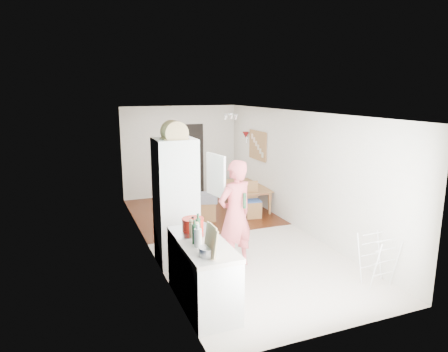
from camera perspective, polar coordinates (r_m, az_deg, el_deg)
room_shell at (r=7.83m, az=0.61°, el=-0.11°), size 3.20×7.00×2.50m
floor at (r=8.19m, az=0.59°, el=-8.69°), size 3.20×7.00×0.01m
wood_floor_overlay at (r=9.83m, az=-3.49°, el=-5.06°), size 3.20×3.30×0.01m
sage_wall_panel at (r=5.36m, az=-7.10°, el=0.58°), size 0.02×3.00×1.30m
tile_splashback at (r=5.04m, az=-5.24°, el=-8.42°), size 0.02×1.90×0.50m
doorway_recess at (r=11.17m, az=-5.18°, el=2.26°), size 0.90×0.04×2.00m
base_cabinet at (r=5.41m, az=-2.09°, el=-15.20°), size 0.60×0.90×0.86m
worktop at (r=5.22m, az=-2.13°, el=-10.71°), size 0.62×0.92×0.06m
range_cooker at (r=6.05m, az=-4.51°, el=-12.04°), size 0.60×0.60×0.88m
cooker_top at (r=5.88m, az=-4.59°, el=-7.95°), size 0.60×0.60×0.04m
fridge_housing at (r=6.77m, az=-6.91°, el=-3.72°), size 0.66×0.66×2.15m
fridge_door at (r=6.55m, az=-1.18°, el=0.12°), size 0.14×0.56×0.70m
fridge_interior at (r=6.73m, az=-4.46°, el=0.42°), size 0.02×0.52×0.66m
pinboard at (r=10.13m, az=4.86°, el=4.39°), size 0.03×0.90×0.70m
pinboard_frame at (r=10.12m, az=4.78°, el=4.38°), size 0.00×0.94×0.74m
wall_sconce at (r=10.67m, az=3.13°, el=5.89°), size 0.18×0.18×0.16m
person at (r=6.55m, az=1.61°, el=-4.16°), size 0.90×0.73×2.15m
dining_table at (r=10.12m, az=3.12°, el=-3.16°), size 0.89×1.45×0.49m
dining_chair at (r=9.29m, az=4.10°, el=-3.45°), size 0.39×0.39×0.84m
stool at (r=9.09m, az=-2.33°, el=-5.07°), size 0.41×0.41×0.44m
grey_drape at (r=9.01m, az=-2.42°, el=-3.13°), size 0.53×0.53×0.19m
drying_rack at (r=6.60m, az=21.09°, el=-11.16°), size 0.42×0.39×0.79m
bread_bin at (r=6.47m, az=-7.13°, el=6.20°), size 0.44×0.42×0.21m
red_casserole at (r=5.84m, az=-4.47°, el=-6.90°), size 0.34×0.34×0.19m
steel_pan at (r=5.00m, az=-2.33°, el=-10.72°), size 0.22×0.22×0.11m
held_bottle at (r=6.45m, az=2.95°, el=-3.55°), size 0.05×0.05×0.25m
bottle_a at (r=5.34m, az=-4.24°, el=-8.29°), size 0.08×0.08×0.27m
bottle_b at (r=5.48m, az=-3.72°, el=-7.58°), size 0.07×0.07×0.30m
bottle_c at (r=5.24m, az=-3.75°, el=-8.81°), size 0.12×0.12×0.24m
pepper_mill_front at (r=5.41m, az=-3.88°, el=-8.28°), size 0.06×0.06×0.22m
pepper_mill_back at (r=5.59m, az=-4.70°, el=-7.70°), size 0.06×0.06×0.20m
chopping_boards at (r=4.93m, az=-1.87°, el=-9.23°), size 0.14×0.29×0.40m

